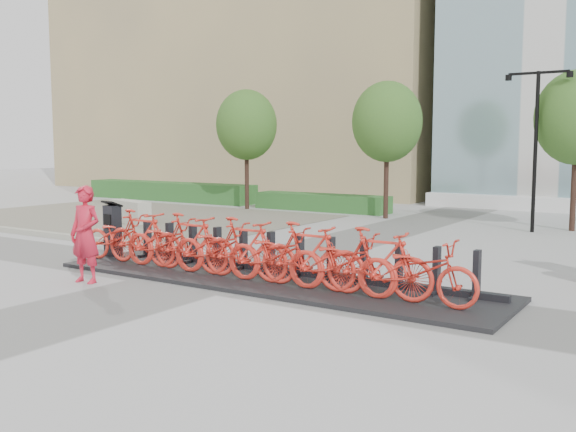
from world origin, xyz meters
The scene contains 24 objects.
ground centered at (0.00, 0.00, 0.00)m, with size 120.00×120.00×0.00m, color #A4A4A4.
gravel_patch centered at (-10.00, 7.00, 0.01)m, with size 14.00×14.00×0.00m, color #565248.
curb centered at (-10.00, 1.90, 0.07)m, with size 14.00×0.25×0.15m, color gray.
hedge_a centered at (-14.00, 13.50, 0.45)m, with size 10.00×1.40×0.90m, color #265C28.
hedge_b centered at (-5.00, 13.20, 0.35)m, with size 6.00×1.20×0.70m, color #265C28.
tree_0 centered at (-8.00, 12.00, 3.59)m, with size 2.60×2.60×5.10m.
tree_1 centered at (-1.50, 12.00, 3.59)m, with size 2.60×2.60×5.10m.
streetlamp centered at (4.00, 11.00, 3.13)m, with size 2.00×0.20×5.00m.
dock_pad centered at (1.30, 0.30, 0.04)m, with size 9.60×2.40×0.08m, color black.
dock_rail_posts centered at (1.36, 0.77, 0.51)m, with size 8.02×0.50×0.85m, color black, non-canonical shape.
bike_0 centered at (-2.60, -0.05, 0.63)m, with size 0.73×2.10×1.10m, color red.
bike_1 centered at (-1.88, -0.05, 0.69)m, with size 0.58×2.04×1.23m, color red.
bike_2 centered at (-1.16, -0.05, 0.63)m, with size 0.73×2.10×1.10m, color red.
bike_3 centered at (-0.44, -0.05, 0.69)m, with size 0.58×2.04×1.23m, color red.
bike_4 centered at (0.28, -0.05, 0.63)m, with size 0.73×2.10×1.10m, color red.
bike_5 centered at (1.00, -0.05, 0.69)m, with size 0.58×2.04×1.23m, color red.
bike_6 centered at (1.72, -0.05, 0.63)m, with size 0.73×2.10×1.10m, color red.
bike_7 centered at (2.44, -0.05, 0.69)m, with size 0.58×2.04×1.23m, color red.
bike_8 centered at (3.16, -0.05, 0.63)m, with size 0.73×2.10×1.10m, color red.
bike_9 centered at (3.88, -0.05, 0.69)m, with size 0.58×2.04×1.23m, color red.
bike_10 centered at (4.60, -0.05, 0.63)m, with size 0.73×2.10×1.10m, color red.
kiosk centered at (-3.35, 0.44, 0.72)m, with size 0.42×0.35×1.33m.
worker_red centered at (-1.69, -1.72, 0.97)m, with size 0.71×0.46×1.93m, color red.
jersey_barrier centered at (-8.58, 5.85, 0.39)m, with size 2.01×0.55×0.78m, color #B5B59D.
Camera 1 is at (8.56, -10.02, 2.71)m, focal length 40.00 mm.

